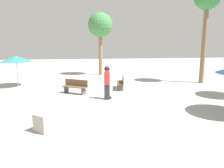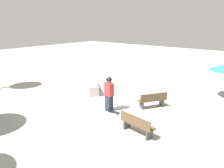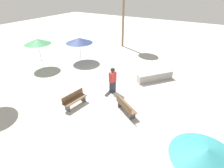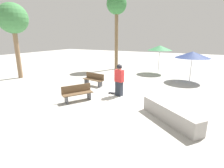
{
  "view_description": "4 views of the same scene",
  "coord_description": "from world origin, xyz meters",
  "px_view_note": "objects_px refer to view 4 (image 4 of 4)",
  "views": [
    {
      "loc": [
        -11.03,
        1.36,
        3.09
      ],
      "look_at": [
        0.18,
        -0.15,
        0.92
      ],
      "focal_mm": 35.0,
      "sensor_mm": 36.0,
      "label": 1
    },
    {
      "loc": [
        7.52,
        -8.19,
        4.55
      ],
      "look_at": [
        0.63,
        0.26,
        1.42
      ],
      "focal_mm": 35.0,
      "sensor_mm": 36.0,
      "label": 2
    },
    {
      "loc": [
        9.48,
        5.27,
        6.48
      ],
      "look_at": [
        1.02,
        0.28,
        0.9
      ],
      "focal_mm": 28.0,
      "sensor_mm": 36.0,
      "label": 3
    },
    {
      "loc": [
        -3.46,
        8.79,
        3.3
      ],
      "look_at": [
        0.78,
        0.58,
        0.8
      ],
      "focal_mm": 28.0,
      "sensor_mm": 36.0,
      "label": 4
    }
  ],
  "objects_px": {
    "concrete_ledge": "(170,114)",
    "bench_far": "(77,93)",
    "skateboard": "(115,93)",
    "shade_umbrella_navy": "(193,55)",
    "palm_tree_center_right": "(13,20)",
    "skater_main": "(119,79)",
    "shade_umbrella_green": "(160,48)",
    "bench_near": "(94,79)",
    "palm_tree_far_back": "(117,7)"
  },
  "relations": [
    {
      "from": "concrete_ledge",
      "to": "bench_far",
      "type": "relative_size",
      "value": 1.64
    },
    {
      "from": "bench_far",
      "to": "concrete_ledge",
      "type": "bearing_deg",
      "value": 120.06
    },
    {
      "from": "skateboard",
      "to": "bench_far",
      "type": "height_order",
      "value": "bench_far"
    },
    {
      "from": "shade_umbrella_navy",
      "to": "palm_tree_center_right",
      "type": "relative_size",
      "value": 0.43
    },
    {
      "from": "concrete_ledge",
      "to": "skater_main",
      "type": "bearing_deg",
      "value": -31.56
    },
    {
      "from": "concrete_ledge",
      "to": "palm_tree_center_right",
      "type": "height_order",
      "value": "palm_tree_center_right"
    },
    {
      "from": "skateboard",
      "to": "skater_main",
      "type": "bearing_deg",
      "value": 153.95
    },
    {
      "from": "skater_main",
      "to": "concrete_ledge",
      "type": "xyz_separation_m",
      "value": [
        -3.16,
        1.94,
        -0.67
      ]
    },
    {
      "from": "bench_far",
      "to": "shade_umbrella_green",
      "type": "distance_m",
      "value": 9.87
    },
    {
      "from": "concrete_ledge",
      "to": "bench_far",
      "type": "height_order",
      "value": "bench_far"
    },
    {
      "from": "skater_main",
      "to": "palm_tree_center_right",
      "type": "height_order",
      "value": "palm_tree_center_right"
    },
    {
      "from": "concrete_ledge",
      "to": "bench_far",
      "type": "distance_m",
      "value": 4.75
    },
    {
      "from": "bench_near",
      "to": "shade_umbrella_navy",
      "type": "distance_m",
      "value": 7.5
    },
    {
      "from": "concrete_ledge",
      "to": "palm_tree_far_back",
      "type": "height_order",
      "value": "palm_tree_far_back"
    },
    {
      "from": "shade_umbrella_navy",
      "to": "palm_tree_far_back",
      "type": "height_order",
      "value": "palm_tree_far_back"
    },
    {
      "from": "bench_near",
      "to": "bench_far",
      "type": "distance_m",
      "value": 3.13
    },
    {
      "from": "concrete_ledge",
      "to": "palm_tree_far_back",
      "type": "distance_m",
      "value": 13.35
    },
    {
      "from": "shade_umbrella_navy",
      "to": "skater_main",
      "type": "bearing_deg",
      "value": 58.81
    },
    {
      "from": "bench_far",
      "to": "palm_tree_far_back",
      "type": "relative_size",
      "value": 0.22
    },
    {
      "from": "skateboard",
      "to": "shade_umbrella_green",
      "type": "bearing_deg",
      "value": -100.35
    },
    {
      "from": "palm_tree_far_back",
      "to": "skateboard",
      "type": "bearing_deg",
      "value": 115.42
    },
    {
      "from": "concrete_ledge",
      "to": "palm_tree_far_back",
      "type": "relative_size",
      "value": 0.35
    },
    {
      "from": "palm_tree_far_back",
      "to": "palm_tree_center_right",
      "type": "distance_m",
      "value": 9.18
    },
    {
      "from": "shade_umbrella_navy",
      "to": "shade_umbrella_green",
      "type": "relative_size",
      "value": 0.98
    },
    {
      "from": "concrete_ledge",
      "to": "bench_near",
      "type": "height_order",
      "value": "bench_near"
    },
    {
      "from": "skater_main",
      "to": "concrete_ledge",
      "type": "relative_size",
      "value": 0.7
    },
    {
      "from": "skateboard",
      "to": "palm_tree_center_right",
      "type": "relative_size",
      "value": 0.14
    },
    {
      "from": "skateboard",
      "to": "bench_near",
      "type": "relative_size",
      "value": 0.49
    },
    {
      "from": "skateboard",
      "to": "bench_near",
      "type": "height_order",
      "value": "bench_near"
    },
    {
      "from": "skater_main",
      "to": "bench_near",
      "type": "relative_size",
      "value": 1.11
    },
    {
      "from": "shade_umbrella_green",
      "to": "palm_tree_center_right",
      "type": "xyz_separation_m",
      "value": [
        9.73,
        7.26,
        2.24
      ]
    },
    {
      "from": "shade_umbrella_green",
      "to": "palm_tree_far_back",
      "type": "relative_size",
      "value": 0.35
    },
    {
      "from": "bench_near",
      "to": "shade_umbrella_navy",
      "type": "height_order",
      "value": "shade_umbrella_navy"
    },
    {
      "from": "skater_main",
      "to": "shade_umbrella_green",
      "type": "height_order",
      "value": "shade_umbrella_green"
    },
    {
      "from": "skateboard",
      "to": "bench_near",
      "type": "bearing_deg",
      "value": -30.29
    },
    {
      "from": "shade_umbrella_navy",
      "to": "concrete_ledge",
      "type": "bearing_deg",
      "value": 88.37
    },
    {
      "from": "concrete_ledge",
      "to": "shade_umbrella_green",
      "type": "relative_size",
      "value": 1.02
    },
    {
      "from": "bench_near",
      "to": "bench_far",
      "type": "xyz_separation_m",
      "value": [
        -0.93,
        2.99,
        0.0
      ]
    },
    {
      "from": "concrete_ledge",
      "to": "shade_umbrella_green",
      "type": "distance_m",
      "value": 10.18
    },
    {
      "from": "concrete_ledge",
      "to": "shade_umbrella_navy",
      "type": "height_order",
      "value": "shade_umbrella_navy"
    },
    {
      "from": "shade_umbrella_green",
      "to": "skater_main",
      "type": "bearing_deg",
      "value": 86.35
    },
    {
      "from": "bench_far",
      "to": "palm_tree_center_right",
      "type": "xyz_separation_m",
      "value": [
        7.65,
        -2.2,
        4.14
      ]
    },
    {
      "from": "skateboard",
      "to": "palm_tree_far_back",
      "type": "height_order",
      "value": "palm_tree_far_back"
    },
    {
      "from": "skateboard",
      "to": "shade_umbrella_navy",
      "type": "xyz_separation_m",
      "value": [
        -3.71,
        -5.43,
        1.96
      ]
    },
    {
      "from": "concrete_ledge",
      "to": "shade_umbrella_green",
      "type": "xyz_separation_m",
      "value": [
        2.67,
        -9.62,
        2.01
      ]
    },
    {
      "from": "skateboard",
      "to": "bench_far",
      "type": "relative_size",
      "value": 0.51
    },
    {
      "from": "skater_main",
      "to": "bench_near",
      "type": "xyz_separation_m",
      "value": [
        2.52,
        -1.21,
        -0.56
      ]
    },
    {
      "from": "palm_tree_far_back",
      "to": "palm_tree_center_right",
      "type": "height_order",
      "value": "palm_tree_far_back"
    },
    {
      "from": "concrete_ledge",
      "to": "bench_near",
      "type": "xyz_separation_m",
      "value": [
        5.68,
        -3.15,
        0.11
      ]
    },
    {
      "from": "skater_main",
      "to": "bench_far",
      "type": "relative_size",
      "value": 1.15
    }
  ]
}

